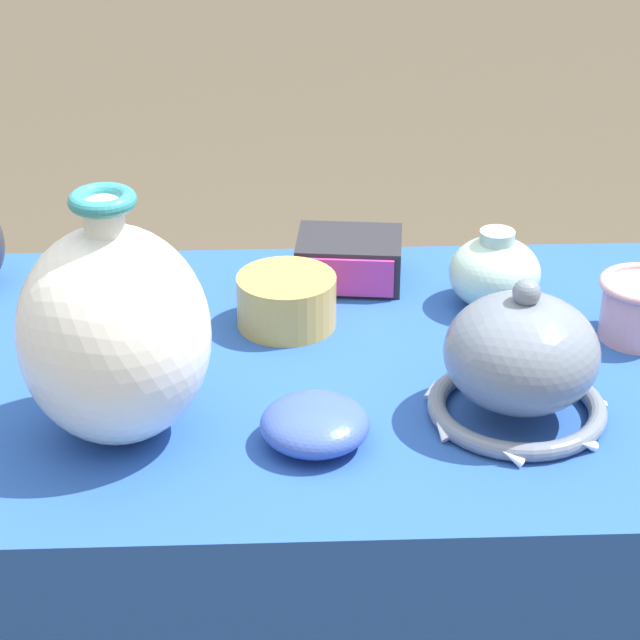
# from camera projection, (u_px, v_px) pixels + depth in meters

# --- Properties ---
(display_table) EXTENTS (1.07, 0.71, 0.78)m
(display_table) POSITION_uv_depth(u_px,v_px,m) (302.00, 432.00, 1.59)
(display_table) COLOR #38383D
(display_table) RESTS_ON ground_plane
(vase_tall_bulbous) EXTENTS (0.21, 0.21, 0.30)m
(vase_tall_bulbous) POSITION_uv_depth(u_px,v_px,m) (114.00, 333.00, 1.37)
(vase_tall_bulbous) COLOR white
(vase_tall_bulbous) RESTS_ON display_table
(vase_dome_bell) EXTENTS (0.22, 0.22, 0.18)m
(vase_dome_bell) POSITION_uv_depth(u_px,v_px,m) (521.00, 363.00, 1.43)
(vase_dome_bell) COLOR slate
(vase_dome_bell) RESTS_ON display_table
(mosaic_tile_box) EXTENTS (0.16, 0.13, 0.07)m
(mosaic_tile_box) POSITION_uv_depth(u_px,v_px,m) (349.00, 260.00, 1.76)
(mosaic_tile_box) COLOR #232328
(mosaic_tile_box) RESTS_ON display_table
(jar_round_celadon) EXTENTS (0.12, 0.12, 0.11)m
(jar_round_celadon) POSITION_uv_depth(u_px,v_px,m) (495.00, 272.00, 1.69)
(jar_round_celadon) COLOR #A8CCB7
(jar_round_celadon) RESTS_ON display_table
(bowl_shallow_cobalt) EXTENTS (0.12, 0.12, 0.05)m
(bowl_shallow_cobalt) POSITION_uv_depth(u_px,v_px,m) (315.00, 424.00, 1.40)
(bowl_shallow_cobalt) COLOR #3851A8
(bowl_shallow_cobalt) RESTS_ON display_table
(pot_squat_ochre) EXTENTS (0.13, 0.13, 0.07)m
(pot_squat_ochre) POSITION_uv_depth(u_px,v_px,m) (287.00, 301.00, 1.65)
(pot_squat_ochre) COLOR gold
(pot_squat_ochre) RESTS_ON display_table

